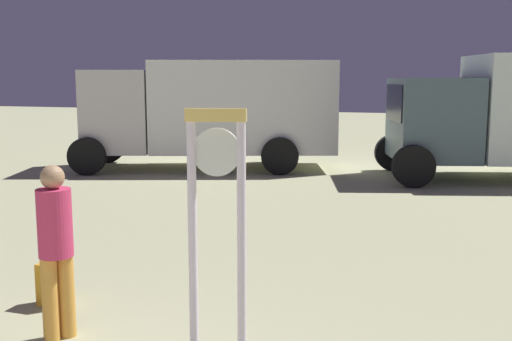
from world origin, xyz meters
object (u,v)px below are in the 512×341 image
at_px(person_near_clock, 56,243).
at_px(backpack, 53,284).
at_px(box_truck_near, 214,109).
at_px(standing_clock, 217,212).

xyz_separation_m(person_near_clock, backpack, (-0.57, 0.66, -0.65)).
relative_size(backpack, box_truck_near, 0.06).
height_order(person_near_clock, box_truck_near, box_truck_near).
relative_size(standing_clock, backpack, 4.73).
bearing_deg(standing_clock, backpack, 162.26).
bearing_deg(backpack, box_truck_near, 103.02).
bearing_deg(person_near_clock, box_truck_near, 105.25).
height_order(standing_clock, box_truck_near, box_truck_near).
xyz_separation_m(person_near_clock, box_truck_near, (-2.73, 10.02, 0.66)).
relative_size(standing_clock, box_truck_near, 0.30).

